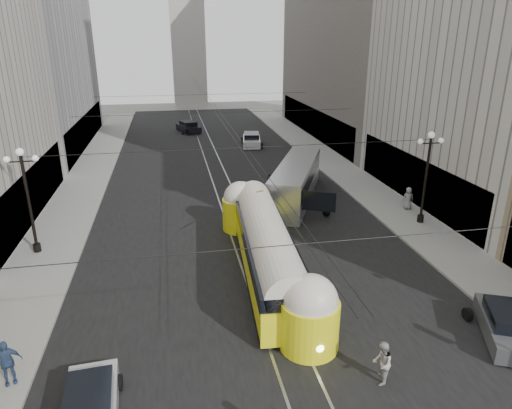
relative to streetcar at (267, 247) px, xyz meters
name	(u,v)px	position (x,y,z in m)	size (l,w,h in m)	color
road	(219,176)	(-0.50, 19.58, -1.67)	(20.00, 85.00, 0.02)	black
sidewalk_left	(92,171)	(-12.50, 23.08, -1.59)	(4.00, 72.00, 0.15)	gray
sidewalk_right	(327,160)	(11.50, 23.08, -1.59)	(4.00, 72.00, 0.15)	gray
rail_left	(211,176)	(-1.25, 19.58, -1.67)	(0.12, 85.00, 0.04)	gray
rail_right	(226,175)	(0.25, 19.58, -1.67)	(0.12, 85.00, 0.04)	gray
building_left_far	(14,18)	(-20.49, 35.08, 12.64)	(12.60, 28.60, 28.60)	#999999
building_right_far	(364,2)	(19.49, 35.08, 14.64)	(12.60, 32.60, 32.60)	#514C47
distant_tower	(187,22)	(-0.50, 67.08, 13.30)	(6.00, 6.00, 31.36)	#B2AFA8
lamppost_left_mid	(28,195)	(-13.10, 5.08, 2.08)	(1.86, 0.44, 6.37)	black
lamppost_right_mid	(427,172)	(12.10, 5.08, 2.08)	(1.86, 0.44, 6.37)	black
catenary	(219,115)	(-0.38, 18.57, 4.22)	(25.00, 72.00, 0.23)	black
streetcar	(267,247)	(0.00, 0.00, 0.00)	(3.32, 15.59, 3.41)	#FFF816
city_bus	(296,180)	(4.87, 11.72, -0.02)	(7.11, 12.26, 3.00)	#A8A9AD
sedan_silver	(90,408)	(-8.00, -9.03, -1.06)	(2.04, 4.34, 1.33)	#AEAFB3
sedan_grey	(506,325)	(9.00, -7.49, -1.05)	(3.39, 4.66, 1.36)	#4F5254
sedan_white_far	(252,140)	(4.83, 31.48, -0.97)	(2.77, 5.14, 1.54)	white
sedan_dark_far	(188,127)	(-2.21, 41.60, -0.99)	(3.38, 5.06, 1.48)	black
pedestrian_crossing_b	(382,363)	(2.47, -9.06, -0.79)	(0.85, 0.66, 1.75)	#AFABA3
pedestrian_sidewalk_right	(408,198)	(12.46, 7.63, -0.67)	(0.82, 0.51, 1.69)	gray
pedestrian_sidewalk_left	(6,363)	(-11.24, -6.65, -0.61)	(1.07, 0.61, 1.82)	navy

